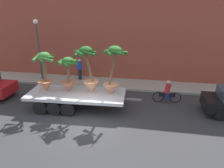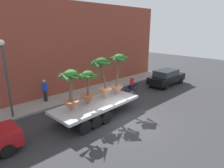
{
  "view_description": "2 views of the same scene",
  "coord_description": "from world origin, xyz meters",
  "px_view_note": "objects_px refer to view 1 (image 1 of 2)",
  "views": [
    {
      "loc": [
        3.1,
        -9.37,
        6.11
      ],
      "look_at": [
        1.1,
        1.83,
        1.69
      ],
      "focal_mm": 33.8,
      "sensor_mm": 36.0,
      "label": 1
    },
    {
      "loc": [
        -8.39,
        -7.18,
        5.63
      ],
      "look_at": [
        1.21,
        2.77,
        1.56
      ],
      "focal_mm": 30.81,
      "sensor_mm": 36.0,
      "label": 2
    }
  ],
  "objects_px": {
    "potted_palm_rear": "(89,72)",
    "potted_palm_middle": "(113,71)",
    "flatbed_trailer": "(73,96)",
    "cyclist": "(167,93)",
    "potted_palm_front": "(45,73)",
    "pedestrian_near_gate": "(80,69)",
    "potted_palm_extra": "(69,77)",
    "street_lamp": "(38,43)"
  },
  "relations": [
    {
      "from": "potted_palm_front",
      "to": "pedestrian_near_gate",
      "type": "relative_size",
      "value": 1.43
    },
    {
      "from": "potted_palm_extra",
      "to": "potted_palm_middle",
      "type": "bearing_deg",
      "value": 0.93
    },
    {
      "from": "potted_palm_middle",
      "to": "pedestrian_near_gate",
      "type": "relative_size",
      "value": 1.7
    },
    {
      "from": "potted_palm_rear",
      "to": "flatbed_trailer",
      "type": "bearing_deg",
      "value": -167.93
    },
    {
      "from": "cyclist",
      "to": "street_lamp",
      "type": "height_order",
      "value": "street_lamp"
    },
    {
      "from": "potted_palm_rear",
      "to": "potted_palm_extra",
      "type": "distance_m",
      "value": 1.33
    },
    {
      "from": "potted_palm_front",
      "to": "pedestrian_near_gate",
      "type": "bearing_deg",
      "value": 83.22
    },
    {
      "from": "potted_palm_rear",
      "to": "cyclist",
      "type": "xyz_separation_m",
      "value": [
        4.74,
        1.51,
        -1.6
      ]
    },
    {
      "from": "potted_palm_extra",
      "to": "street_lamp",
      "type": "xyz_separation_m",
      "value": [
        -3.57,
        3.3,
        1.3
      ]
    },
    {
      "from": "potted_palm_rear",
      "to": "pedestrian_near_gate",
      "type": "xyz_separation_m",
      "value": [
        -2.09,
        4.41,
        -1.23
      ]
    },
    {
      "from": "potted_palm_extra",
      "to": "pedestrian_near_gate",
      "type": "distance_m",
      "value": 4.59
    },
    {
      "from": "potted_palm_extra",
      "to": "street_lamp",
      "type": "bearing_deg",
      "value": 137.24
    },
    {
      "from": "potted_palm_rear",
      "to": "potted_palm_extra",
      "type": "relative_size",
      "value": 1.31
    },
    {
      "from": "flatbed_trailer",
      "to": "street_lamp",
      "type": "relative_size",
      "value": 1.44
    },
    {
      "from": "potted_palm_front",
      "to": "cyclist",
      "type": "xyz_separation_m",
      "value": [
        7.38,
        1.76,
        -1.46
      ]
    },
    {
      "from": "potted_palm_extra",
      "to": "flatbed_trailer",
      "type": "bearing_deg",
      "value": -39.88
    },
    {
      "from": "pedestrian_near_gate",
      "to": "street_lamp",
      "type": "distance_m",
      "value": 3.7
    },
    {
      "from": "potted_palm_front",
      "to": "potted_palm_extra",
      "type": "height_order",
      "value": "potted_palm_front"
    },
    {
      "from": "flatbed_trailer",
      "to": "pedestrian_near_gate",
      "type": "distance_m",
      "value": 4.75
    },
    {
      "from": "potted_palm_extra",
      "to": "cyclist",
      "type": "xyz_separation_m",
      "value": [
        6.02,
        1.52,
        -1.26
      ]
    },
    {
      "from": "potted_palm_middle",
      "to": "potted_palm_extra",
      "type": "xyz_separation_m",
      "value": [
        -2.7,
        -0.04,
        -0.48
      ]
    },
    {
      "from": "potted_palm_front",
      "to": "street_lamp",
      "type": "xyz_separation_m",
      "value": [
        -2.21,
        3.54,
        1.1
      ]
    },
    {
      "from": "potted_palm_middle",
      "to": "flatbed_trailer",
      "type": "bearing_deg",
      "value": -174.28
    },
    {
      "from": "potted_palm_front",
      "to": "potted_palm_extra",
      "type": "relative_size",
      "value": 1.14
    },
    {
      "from": "flatbed_trailer",
      "to": "pedestrian_near_gate",
      "type": "xyz_separation_m",
      "value": [
        -1.05,
        4.63,
        0.28
      ]
    },
    {
      "from": "potted_palm_middle",
      "to": "street_lamp",
      "type": "xyz_separation_m",
      "value": [
        -6.27,
        3.26,
        0.82
      ]
    },
    {
      "from": "flatbed_trailer",
      "to": "street_lamp",
      "type": "xyz_separation_m",
      "value": [
        -3.82,
        3.51,
        2.46
      ]
    },
    {
      "from": "potted_palm_rear",
      "to": "potted_palm_middle",
      "type": "xyz_separation_m",
      "value": [
        1.42,
        0.02,
        0.14
      ]
    },
    {
      "from": "potted_palm_extra",
      "to": "pedestrian_near_gate",
      "type": "relative_size",
      "value": 1.26
    },
    {
      "from": "potted_palm_extra",
      "to": "street_lamp",
      "type": "height_order",
      "value": "street_lamp"
    },
    {
      "from": "cyclist",
      "to": "potted_palm_middle",
      "type": "bearing_deg",
      "value": -155.94
    },
    {
      "from": "potted_palm_rear",
      "to": "potted_palm_middle",
      "type": "relative_size",
      "value": 0.97
    },
    {
      "from": "flatbed_trailer",
      "to": "potted_palm_middle",
      "type": "height_order",
      "value": "potted_palm_middle"
    },
    {
      "from": "street_lamp",
      "to": "pedestrian_near_gate",
      "type": "bearing_deg",
      "value": 22.1
    },
    {
      "from": "cyclist",
      "to": "pedestrian_near_gate",
      "type": "relative_size",
      "value": 1.08
    },
    {
      "from": "potted_palm_rear",
      "to": "pedestrian_near_gate",
      "type": "height_order",
      "value": "potted_palm_rear"
    },
    {
      "from": "flatbed_trailer",
      "to": "potted_palm_middle",
      "type": "bearing_deg",
      "value": 5.72
    },
    {
      "from": "potted_palm_front",
      "to": "pedestrian_near_gate",
      "type": "height_order",
      "value": "potted_palm_front"
    },
    {
      "from": "potted_palm_front",
      "to": "cyclist",
      "type": "relative_size",
      "value": 1.33
    },
    {
      "from": "cyclist",
      "to": "street_lamp",
      "type": "relative_size",
      "value": 0.38
    },
    {
      "from": "street_lamp",
      "to": "potted_palm_extra",
      "type": "bearing_deg",
      "value": -42.76
    },
    {
      "from": "flatbed_trailer",
      "to": "cyclist",
      "type": "bearing_deg",
      "value": 16.65
    }
  ]
}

